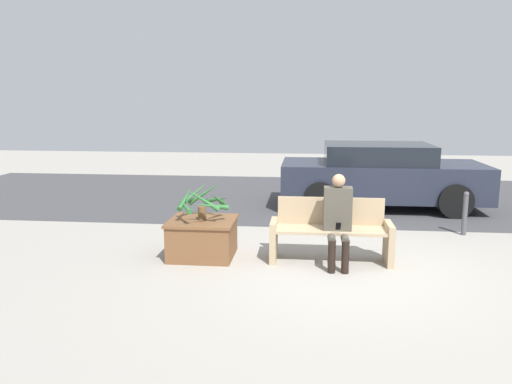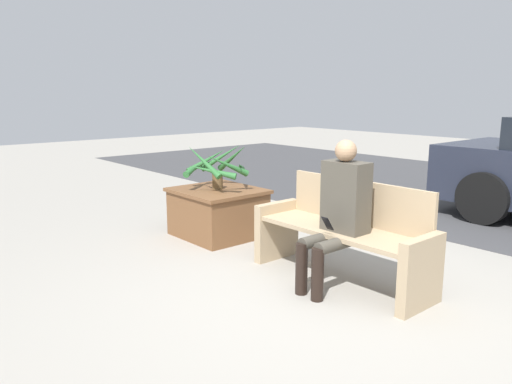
# 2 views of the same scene
# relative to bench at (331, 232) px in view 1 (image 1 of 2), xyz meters

# --- Properties ---
(ground_plane) EXTENTS (30.00, 30.00, 0.00)m
(ground_plane) POSITION_rel_bench_xyz_m (0.18, -0.40, -0.43)
(ground_plane) COLOR #9E998E
(road_surface) EXTENTS (20.00, 6.00, 0.01)m
(road_surface) POSITION_rel_bench_xyz_m (0.18, 4.84, -0.43)
(road_surface) COLOR #424244
(road_surface) RESTS_ON ground_plane
(bench) EXTENTS (1.74, 0.54, 0.90)m
(bench) POSITION_rel_bench_xyz_m (0.00, 0.00, 0.00)
(bench) COLOR tan
(bench) RESTS_ON ground_plane
(person_seated) EXTENTS (0.39, 0.61, 1.30)m
(person_seated) POSITION_rel_bench_xyz_m (0.09, -0.18, 0.28)
(person_seated) COLOR #4C473D
(person_seated) RESTS_ON ground_plane
(planter_box) EXTENTS (0.98, 0.90, 0.57)m
(planter_box) POSITION_rel_bench_xyz_m (-1.89, -0.02, -0.13)
(planter_box) COLOR brown
(planter_box) RESTS_ON ground_plane
(potted_plant) EXTENTS (0.83, 0.84, 0.54)m
(potted_plant) POSITION_rel_bench_xyz_m (-1.89, -0.02, 0.42)
(potted_plant) COLOR brown
(potted_plant) RESTS_ON planter_box
(parked_car) EXTENTS (4.27, 1.98, 1.39)m
(parked_car) POSITION_rel_bench_xyz_m (1.22, 3.80, 0.27)
(parked_car) COLOR #232838
(parked_car) RESTS_ON ground_plane
(bollard_post) EXTENTS (0.09, 0.09, 0.77)m
(bollard_post) POSITION_rel_bench_xyz_m (2.37, 1.64, -0.03)
(bollard_post) COLOR #4C4C51
(bollard_post) RESTS_ON ground_plane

